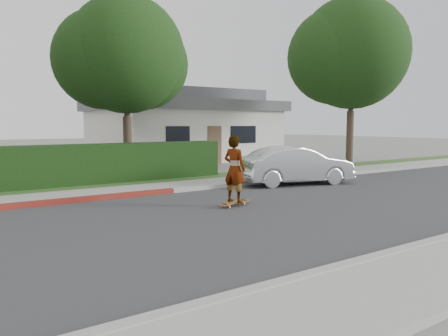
% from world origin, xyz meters
% --- Properties ---
extents(ground, '(120.00, 120.00, 0.00)m').
position_xyz_m(ground, '(0.00, 0.00, 0.00)').
color(ground, slate).
rests_on(ground, ground).
extents(road, '(60.00, 8.00, 0.01)m').
position_xyz_m(road, '(0.00, 0.00, 0.01)').
color(road, '#2D2D30').
rests_on(road, ground).
extents(curb_near, '(60.00, 0.20, 0.15)m').
position_xyz_m(curb_near, '(0.00, -4.10, 0.07)').
color(curb_near, '#9E9E99').
rests_on(curb_near, ground).
extents(sidewalk_near, '(60.00, 1.60, 0.12)m').
position_xyz_m(sidewalk_near, '(0.00, -5.00, 0.06)').
color(sidewalk_near, gray).
rests_on(sidewalk_near, ground).
extents(curb_far, '(60.00, 0.20, 0.15)m').
position_xyz_m(curb_far, '(0.00, 4.10, 0.07)').
color(curb_far, '#9E9E99').
rests_on(curb_far, ground).
extents(sidewalk_far, '(60.00, 1.60, 0.12)m').
position_xyz_m(sidewalk_far, '(0.00, 5.00, 0.06)').
color(sidewalk_far, gray).
rests_on(sidewalk_far, ground).
extents(planting_strip, '(60.00, 1.60, 0.10)m').
position_xyz_m(planting_strip, '(0.00, 6.60, 0.05)').
color(planting_strip, '#2D4C1E').
rests_on(planting_strip, ground).
extents(hedge, '(15.00, 1.00, 1.50)m').
position_xyz_m(hedge, '(-3.00, 7.20, 0.75)').
color(hedge, black).
rests_on(hedge, ground).
extents(tree_center, '(5.66, 4.84, 7.44)m').
position_xyz_m(tree_center, '(1.49, 9.19, 4.90)').
color(tree_center, '#33261C').
rests_on(tree_center, ground).
extents(tree_right, '(6.32, 5.60, 8.56)m').
position_xyz_m(tree_right, '(12.49, 6.69, 5.63)').
color(tree_right, '#33261C').
rests_on(tree_right, ground).
extents(house, '(10.60, 8.60, 4.30)m').
position_xyz_m(house, '(8.00, 16.00, 2.10)').
color(house, beige).
rests_on(house, ground).
extents(skateboard, '(1.17, 0.49, 0.11)m').
position_xyz_m(skateboard, '(1.31, 1.12, 0.10)').
color(skateboard, orange).
rests_on(skateboard, ground).
extents(skateboarder, '(0.62, 0.76, 1.80)m').
position_xyz_m(skateboarder, '(1.31, 1.12, 1.02)').
color(skateboarder, white).
rests_on(skateboarder, skateboard).
extents(car_silver, '(4.47, 2.53, 1.39)m').
position_xyz_m(car_silver, '(5.68, 3.32, 0.70)').
color(car_silver, silver).
rests_on(car_silver, ground).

